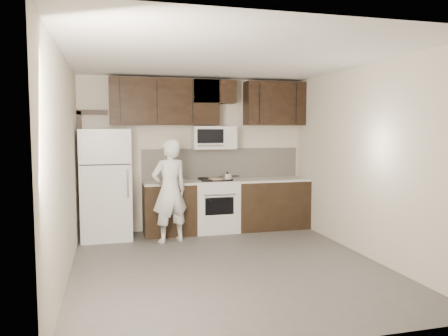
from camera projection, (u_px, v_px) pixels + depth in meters
name	position (u px, v px, depth m)	size (l,w,h in m)	color
floor	(228.00, 265.00, 5.78)	(4.50, 4.50, 0.00)	#53504D
back_wall	(195.00, 154.00, 7.83)	(4.00, 4.00, 0.00)	beige
ceiling	(228.00, 58.00, 5.54)	(4.50, 4.50, 0.00)	white
counter_run	(232.00, 205.00, 7.76)	(2.95, 0.64, 0.91)	black
stove	(215.00, 205.00, 7.69)	(0.76, 0.66, 0.94)	silver
backsplash	(222.00, 163.00, 7.96)	(2.90, 0.02, 0.54)	beige
upper_cabinets	(208.00, 101.00, 7.63)	(3.48, 0.35, 0.78)	black
microwave	(214.00, 138.00, 7.69)	(0.76, 0.42, 0.40)	silver
refrigerator	(106.00, 184.00, 7.13)	(0.80, 0.76, 1.80)	silver
door_trim	(83.00, 162.00, 7.31)	(0.50, 0.08, 2.12)	black
saucepan	(227.00, 177.00, 7.54)	(0.28, 0.17, 0.16)	silver
baking_tray	(216.00, 180.00, 7.56)	(0.39, 0.30, 0.02)	black
pizza	(216.00, 179.00, 7.56)	(0.27, 0.27, 0.02)	beige
person	(170.00, 191.00, 6.92)	(0.60, 0.40, 1.65)	silver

